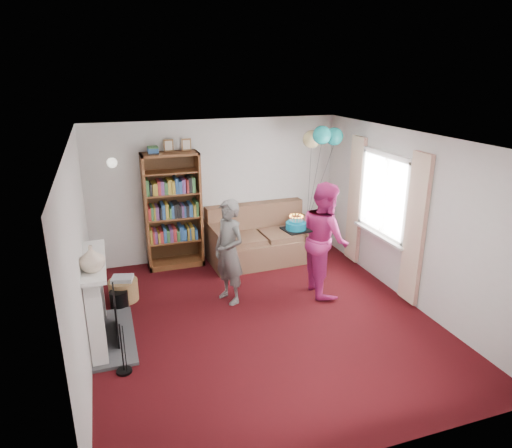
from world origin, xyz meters
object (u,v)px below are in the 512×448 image
object	(u,v)px
bookcase	(173,212)
person_striped	(229,252)
sofa	(260,240)
person_magenta	(325,238)
birthday_cake	(296,226)

from	to	relation	value
bookcase	person_striped	size ratio (longest dim) A/B	1.41
sofa	person_magenta	distance (m)	1.69
sofa	person_striped	world-z (taller)	person_striped
sofa	person_magenta	world-z (taller)	person_magenta
person_striped	bookcase	bearing A→B (deg)	176.85
bookcase	birthday_cake	size ratio (longest dim) A/B	6.29
bookcase	person_magenta	distance (m)	2.68
bookcase	birthday_cake	xyz separation A→B (m)	(1.49, -1.86, 0.19)
person_magenta	birthday_cake	xyz separation A→B (m)	(-0.53, -0.11, 0.29)
person_striped	birthday_cake	distance (m)	1.04
person_striped	person_magenta	bearing A→B (deg)	61.43
person_magenta	birthday_cake	size ratio (longest dim) A/B	4.95
person_striped	person_magenta	xyz separation A→B (m)	(1.46, -0.16, 0.09)
sofa	birthday_cake	size ratio (longest dim) A/B	5.23
person_magenta	birthday_cake	distance (m)	0.61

